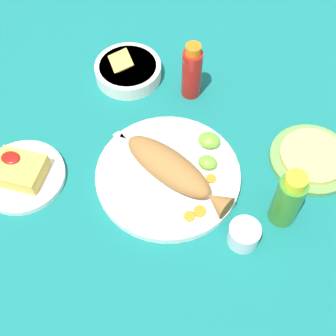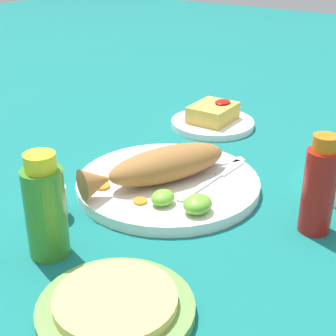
{
  "view_description": "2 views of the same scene",
  "coord_description": "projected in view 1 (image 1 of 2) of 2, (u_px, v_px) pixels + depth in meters",
  "views": [
    {
      "loc": [
        -0.14,
        0.51,
        0.85
      ],
      "look_at": [
        0.0,
        0.0,
        0.04
      ],
      "focal_mm": 50.0,
      "sensor_mm": 36.0,
      "label": 1
    },
    {
      "loc": [
        -0.64,
        -0.43,
        0.4
      ],
      "look_at": [
        0.0,
        0.0,
        0.04
      ],
      "focal_mm": 55.0,
      "sensor_mm": 36.0,
      "label": 2
    }
  ],
  "objects": [
    {
      "name": "ground_plane",
      "position": [
        168.0,
        178.0,
        1.0
      ],
      "size": [
        4.0,
        4.0,
        0.0
      ],
      "primitive_type": "plane",
      "color": "#146B66"
    },
    {
      "name": "carrot_slice_near",
      "position": [
        189.0,
        216.0,
        0.92
      ],
      "size": [
        0.02,
        0.02,
        0.0
      ],
      "primitive_type": "cylinder",
      "color": "orange",
      "rests_on": "main_plate"
    },
    {
      "name": "fries_pile",
      "position": [
        19.0,
        170.0,
        0.97
      ],
      "size": [
        0.1,
        0.08,
        0.04
      ],
      "color": "gold",
      "rests_on": "side_plate_fries"
    },
    {
      "name": "tortilla_stack",
      "position": [
        313.0,
        156.0,
        1.0
      ],
      "size": [
        0.14,
        0.14,
        0.01
      ],
      "primitive_type": "cylinder",
      "color": "#E0C666",
      "rests_on": "tortilla_plate"
    },
    {
      "name": "hot_sauce_bottle_green",
      "position": [
        288.0,
        199.0,
        0.89
      ],
      "size": [
        0.05,
        0.05,
        0.15
      ],
      "color": "#3D8428",
      "rests_on": "ground_plane"
    },
    {
      "name": "main_plate",
      "position": [
        168.0,
        175.0,
        0.99
      ],
      "size": [
        0.31,
        0.31,
        0.02
      ],
      "primitive_type": "cylinder",
      "color": "white",
      "rests_on": "ground_plane"
    },
    {
      "name": "guacamole_bowl",
      "position": [
        128.0,
        70.0,
        1.14
      ],
      "size": [
        0.16,
        0.16,
        0.05
      ],
      "color": "white",
      "rests_on": "ground_plane"
    },
    {
      "name": "side_plate_fries",
      "position": [
        23.0,
        176.0,
        0.99
      ],
      "size": [
        0.18,
        0.18,
        0.01
      ],
      "primitive_type": "cylinder",
      "color": "white",
      "rests_on": "ground_plane"
    },
    {
      "name": "fork_near",
      "position": [
        138.0,
        156.0,
        1.0
      ],
      "size": [
        0.16,
        0.12,
        0.0
      ],
      "rotation": [
        0.0,
        0.0,
        5.66
      ],
      "color": "silver",
      "rests_on": "main_plate"
    },
    {
      "name": "lime_wedge_main",
      "position": [
        208.0,
        162.0,
        0.98
      ],
      "size": [
        0.04,
        0.03,
        0.02
      ],
      "primitive_type": "ellipsoid",
      "color": "#6BB233",
      "rests_on": "main_plate"
    },
    {
      "name": "lime_wedge_side",
      "position": [
        209.0,
        140.0,
        1.01
      ],
      "size": [
        0.05,
        0.04,
        0.03
      ],
      "primitive_type": "ellipsoid",
      "color": "#6BB233",
      "rests_on": "main_plate"
    },
    {
      "name": "fork_far",
      "position": [
        155.0,
        144.0,
        1.02
      ],
      "size": [
        0.19,
        0.03,
        0.0
      ],
      "rotation": [
        0.0,
        0.0,
        6.21
      ],
      "color": "silver",
      "rests_on": "main_plate"
    },
    {
      "name": "tortilla_plate",
      "position": [
        311.0,
        159.0,
        1.01
      ],
      "size": [
        0.18,
        0.18,
        0.01
      ],
      "primitive_type": "cylinder",
      "color": "#6B9E4C",
      "rests_on": "ground_plane"
    },
    {
      "name": "carrot_slice_far",
      "position": [
        211.0,
        179.0,
        0.97
      ],
      "size": [
        0.02,
        0.02,
        0.0
      ],
      "primitive_type": "cylinder",
      "color": "orange",
      "rests_on": "main_plate"
    },
    {
      "name": "carrot_slice_mid",
      "position": [
        200.0,
        211.0,
        0.93
      ],
      "size": [
        0.03,
        0.03,
        0.0
      ],
      "primitive_type": "cylinder",
      "color": "orange",
      "rests_on": "main_plate"
    },
    {
      "name": "fried_fish",
      "position": [
        174.0,
        170.0,
        0.95
      ],
      "size": [
        0.26,
        0.17,
        0.06
      ],
      "rotation": [
        0.0,
        0.0,
        -0.45
      ],
      "color": "#996633",
      "rests_on": "main_plate"
    },
    {
      "name": "hot_sauce_bottle_red",
      "position": [
        192.0,
        72.0,
        1.07
      ],
      "size": [
        0.05,
        0.05,
        0.15
      ],
      "color": "#B21914",
      "rests_on": "ground_plane"
    },
    {
      "name": "salt_cup",
      "position": [
        244.0,
        235.0,
        0.9
      ],
      "size": [
        0.06,
        0.06,
        0.05
      ],
      "color": "silver",
      "rests_on": "ground_plane"
    }
  ]
}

